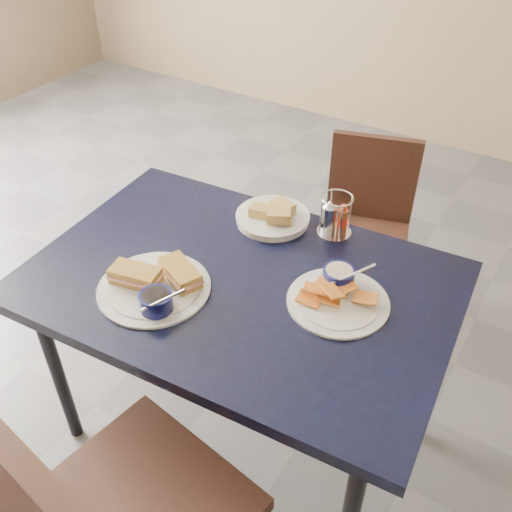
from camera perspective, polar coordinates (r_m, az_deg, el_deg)
The scene contains 7 objects.
ground at distance 2.32m, azimuth -3.60°, elevation -13.36°, with size 6.00×6.00×0.00m, color #58585E.
dining_table at distance 1.68m, azimuth -1.59°, elevation -4.01°, with size 1.26×0.89×0.75m.
chair_far at distance 2.47m, azimuth 11.46°, elevation 3.82°, with size 0.45×0.44×0.77m.
sandwich_plate at distance 1.61m, azimuth -9.96°, elevation -2.79°, with size 0.32×0.32×0.12m.
plantain_plate at distance 1.59m, azimuth 8.15°, elevation -3.61°, with size 0.28×0.28×0.12m.
bread_basket at distance 1.86m, azimuth 1.72°, elevation 3.95°, with size 0.24×0.24×0.07m.
condiment_caddy at distance 1.80m, azimuth 7.83°, elevation 3.83°, with size 0.11×0.11×0.14m.
Camera 1 is at (0.87, -1.14, 1.83)m, focal length 40.00 mm.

